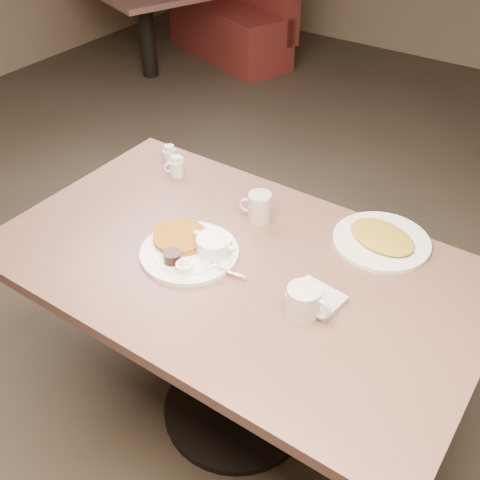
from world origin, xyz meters
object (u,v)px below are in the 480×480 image
Objects in this scene: main_plate at (193,248)px; coffee_mug_near at (305,302)px; creamer_right at (170,156)px; coffee_mug_far at (259,207)px; hash_plate at (382,240)px; booth_back_left at (226,9)px; creamer_left at (176,167)px; diner_table at (237,301)px.

coffee_mug_near is at bearing -4.59° from main_plate.
coffee_mug_far is at bearing -12.99° from creamer_right.
hash_plate is (0.39, 0.11, -0.04)m from coffee_mug_far.
creamer_right is at bearing -58.12° from booth_back_left.
coffee_mug_near reaches higher than creamer_left.
coffee_mug_near is 0.46m from coffee_mug_far.
diner_table is 0.51m from hash_plate.
creamer_left is at bearing 171.45° from coffee_mug_far.
diner_table is 18.57× the size of creamer_right.
coffee_mug_far is (-0.35, 0.30, 0.00)m from coffee_mug_near.
main_plate is 4.71× the size of creamer_left.
coffee_mug_far is at bearing 138.83° from coffee_mug_near.
hash_plate is (0.33, 0.34, 0.18)m from diner_table.
main_plate is at bearing -104.63° from coffee_mug_far.
coffee_mug_near is 1.67× the size of creamer_left.
coffee_mug_near reaches higher than main_plate.
hash_plate is (0.80, 0.05, -0.02)m from creamer_left.
creamer_right is at bearing 145.64° from creamer_left.
booth_back_left is at bearing 124.16° from main_plate.
hash_plate is at bearing 45.65° from diner_table.
diner_table is 0.82× the size of booth_back_left.
creamer_right reaches higher than diner_table.
creamer_right is (-0.48, 0.11, -0.01)m from coffee_mug_far.
diner_table is 3.88× the size of hash_plate.
main_plate reaches higher than hash_plate.
hash_plate reaches higher than diner_table.
hash_plate is 3.71m from booth_back_left.
hash_plate is at bearing 39.60° from main_plate.
creamer_left is at bearing -34.36° from creamer_right.
diner_table is 0.67m from creamer_right.
coffee_mug_near is 1.66× the size of creamer_right.
hash_plate is (0.87, 0.00, -0.02)m from creamer_right.
booth_back_left reaches higher than coffee_mug_near.
booth_back_left reaches higher than creamer_right.
creamer_left and creamer_right have the same top height.
diner_table is at bearing 18.95° from main_plate.
main_plate is 0.97× the size of hash_plate.
coffee_mug_far is at bearing -163.77° from hash_plate.
creamer_right is at bearing 148.43° from diner_table.
diner_table is 0.36m from coffee_mug_near.
booth_back_left is (-2.08, 3.06, -0.36)m from main_plate.
booth_back_left is at bearing 128.86° from coffee_mug_near.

